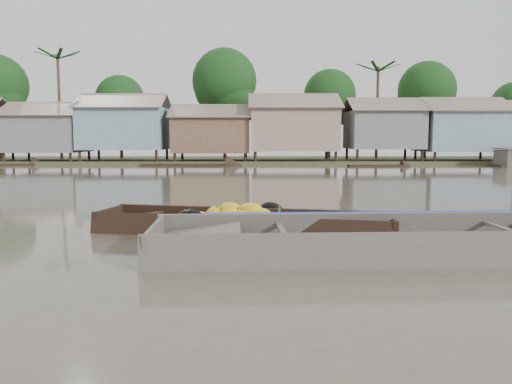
{
  "coord_description": "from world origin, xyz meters",
  "views": [
    {
      "loc": [
        -0.72,
        -9.4,
        1.92
      ],
      "look_at": [
        -0.63,
        1.11,
        0.8
      ],
      "focal_mm": 35.0,
      "sensor_mm": 36.0,
      "label": 1
    }
  ],
  "objects": [
    {
      "name": "distant_boats",
      "position": [
        12.31,
        25.32,
        0.26
      ],
      "size": [
        45.59,
        3.96,
        1.38
      ],
      "color": "black",
      "rests_on": "ground"
    },
    {
      "name": "ground",
      "position": [
        0.0,
        0.0,
        0.0
      ],
      "size": [
        120.0,
        120.0,
        0.0
      ],
      "primitive_type": "plane",
      "color": "#50483D",
      "rests_on": "ground"
    },
    {
      "name": "riverbank",
      "position": [
        3.03,
        31.86,
        3.07
      ],
      "size": [
        120.0,
        12.47,
        10.22
      ],
      "color": "#384723",
      "rests_on": "ground"
    },
    {
      "name": "viewer_boat",
      "position": [
        1.79,
        -1.11,
        0.08
      ],
      "size": [
        8.45,
        2.5,
        0.67
      ],
      "rotation": [
        0.0,
        0.0,
        0.04
      ],
      "color": "#46403B",
      "rests_on": "ground"
    },
    {
      "name": "banana_boat",
      "position": [
        -1.01,
        0.73,
        0.18
      ],
      "size": [
        6.25,
        2.71,
        0.84
      ],
      "rotation": [
        0.0,
        0.0,
        -0.21
      ],
      "color": "black",
      "rests_on": "ground"
    }
  ]
}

